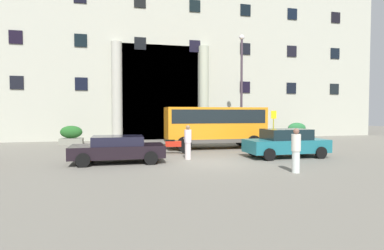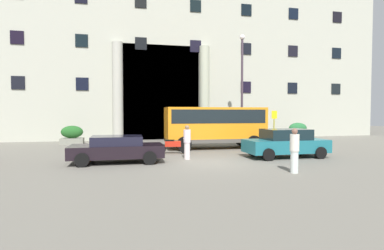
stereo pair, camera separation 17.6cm
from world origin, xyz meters
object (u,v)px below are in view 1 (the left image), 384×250
Objects in this scene: orange_minibus at (215,124)px; motorcycle_near_kerb at (270,143)px; hedge_planter_west at (297,131)px; scooter_by_planter at (173,146)px; pedestrian_man_crossing at (188,142)px; bus_stop_sign at (274,123)px; pedestrian_man_red_shirt at (296,150)px; hedge_planter_far_east at (184,132)px; parked_sedan_second at (286,143)px; parked_hatchback_near at (118,149)px; hedge_planter_entrance_left at (71,135)px; motorcycle_far_end at (103,148)px; lamppost_plaza_centre at (242,81)px.

motorcycle_near_kerb is (2.92, -2.06, -1.16)m from orange_minibus.
scooter_by_planter is at bearing -150.93° from hedge_planter_west.
hedge_planter_west is 13.99m from scooter_by_planter.
pedestrian_man_crossing is at bearing -142.87° from hedge_planter_west.
bus_stop_sign reaches higher than pedestrian_man_red_shirt.
hedge_planter_far_east reaches higher than parked_sedan_second.
orange_minibus is 1.52× the size of parked_sedan_second.
hedge_planter_west is at bearing 54.59° from parked_sedan_second.
parked_sedan_second reaches higher than parked_hatchback_near.
parked_sedan_second is at bearing -70.49° from hedge_planter_far_east.
parked_hatchback_near is 3.47m from pedestrian_man_crossing.
motorcycle_near_kerb is (-2.39, -4.01, -1.10)m from bus_stop_sign.
bus_stop_sign is 0.58× the size of parked_sedan_second.
pedestrian_man_red_shirt reaches higher than parked_sedan_second.
hedge_planter_entrance_left is (-9.63, 4.66, -0.95)m from orange_minibus.
orange_minibus is at bearing -152.74° from hedge_planter_west.
motorcycle_near_kerb is at bearing -41.57° from pedestrian_man_crossing.
pedestrian_man_red_shirt is at bearing -49.92° from scooter_by_planter.
scooter_by_planter is 2.22m from pedestrian_man_crossing.
lamppost_plaza_centre reaches higher than motorcycle_far_end.
bus_stop_sign is 4.64m from hedge_planter_west.
hedge_planter_west is (3.69, 2.68, -0.84)m from bus_stop_sign.
pedestrian_man_crossing reaches higher than hedge_planter_west.
pedestrian_man_crossing is (-11.81, -8.94, 0.16)m from hedge_planter_west.
pedestrian_man_red_shirt is at bearing -30.84° from parked_hatchback_near.
parked_sedan_second is (2.43, -4.77, -0.86)m from orange_minibus.
pedestrian_man_red_shirt is 0.21× the size of lamppost_plaza_centre.
orange_minibus is 2.62× the size of bus_stop_sign.
parked_hatchback_near is at bearing -140.92° from lamppost_plaza_centre.
bus_stop_sign reaches higher than scooter_by_planter.
parked_sedan_second reaches higher than hedge_planter_west.
motorcycle_far_end is at bearing 109.56° from parked_hatchback_near.
hedge_planter_west reaches higher than parked_hatchback_near.
hedge_planter_west is 1.01× the size of pedestrian_man_crossing.
pedestrian_man_crossing is at bearing -52.70° from hedge_planter_entrance_left.
bus_stop_sign is 1.43× the size of hedge_planter_west.
orange_minibus reaches higher than parked_sedan_second.
bus_stop_sign is 1.23× the size of motorcycle_far_end.
hedge_planter_west is at bearing 39.01° from scooter_by_planter.
hedge_planter_west is at bearing 28.51° from orange_minibus.
motorcycle_far_end is at bearing -161.03° from bus_stop_sign.
parked_hatchback_near is 12.79m from lamppost_plaza_centre.
motorcycle_far_end is at bearing -38.98° from pedestrian_man_red_shirt.
scooter_by_planter is at bearing 38.00° from pedestrian_man_crossing.
scooter_by_planter is 0.24× the size of lamppost_plaza_centre.
pedestrian_man_crossing reaches higher than hedge_planter_far_east.
orange_minibus is at bearing -78.35° from hedge_planter_far_east.
pedestrian_man_red_shirt is (-4.74, -10.65, -0.67)m from bus_stop_sign.
parked_hatchback_near is 0.51× the size of lamppost_plaza_centre.
orange_minibus is at bearing -85.19° from pedestrian_man_red_shirt.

